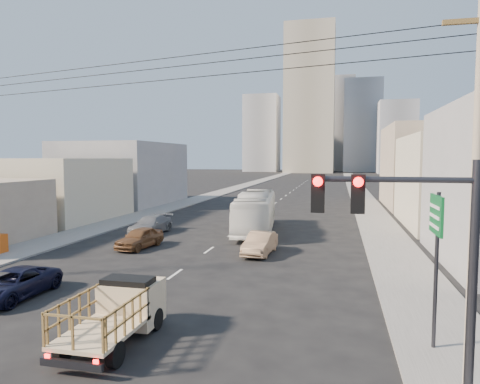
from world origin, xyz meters
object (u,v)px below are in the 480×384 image
at_px(traffic_signal, 417,256).
at_px(sedan_grey, 151,225).
at_px(city_bus, 256,212).
at_px(flatbed_pickup, 116,309).
at_px(sedan_brown, 140,238).
at_px(navy_pickup, 13,284).
at_px(utility_pole, 476,192).
at_px(green_sign, 436,233).
at_px(sedan_tan, 260,243).

bearing_deg(traffic_signal, sedan_grey, 125.80).
relative_size(city_bus, sedan_grey, 2.41).
relative_size(flatbed_pickup, sedan_brown, 1.09).
relative_size(navy_pickup, traffic_signal, 0.74).
xyz_separation_m(flatbed_pickup, sedan_brown, (-5.91, 13.70, -0.41)).
bearing_deg(traffic_signal, utility_pole, 55.39).
bearing_deg(city_bus, navy_pickup, -116.58).
bearing_deg(traffic_signal, green_sign, 74.45).
xyz_separation_m(flatbed_pickup, sedan_grey, (-7.57, 19.01, -0.39)).
height_order(city_bus, sedan_tan, city_bus).
bearing_deg(sedan_brown, traffic_signal, -41.60).
distance_m(sedan_brown, traffic_signal, 22.68).
distance_m(sedan_tan, sedan_grey, 11.20).
height_order(flatbed_pickup, city_bus, city_bus).
relative_size(sedan_tan, sedan_grey, 0.86).
xyz_separation_m(navy_pickup, sedan_brown, (0.64, 10.73, 0.07)).
bearing_deg(sedan_tan, sedan_brown, -176.05).
height_order(traffic_signal, green_sign, traffic_signal).
distance_m(navy_pickup, sedan_tan, 13.92).
height_order(navy_pickup, sedan_tan, sedan_tan).
bearing_deg(traffic_signal, navy_pickup, 157.17).
bearing_deg(utility_pole, city_bus, 113.47).
distance_m(flatbed_pickup, green_sign, 10.45).
relative_size(flatbed_pickup, utility_pole, 0.44).
bearing_deg(traffic_signal, sedan_brown, 130.28).
bearing_deg(green_sign, sedan_grey, 135.25).
distance_m(sedan_tan, utility_pole, 17.27).
bearing_deg(sedan_tan, utility_pole, -57.37).
xyz_separation_m(city_bus, traffic_signal, (8.17, -25.30, 2.46)).
height_order(flatbed_pickup, navy_pickup, flatbed_pickup).
bearing_deg(navy_pickup, city_bus, 69.39).
distance_m(navy_pickup, utility_pole, 17.90).
height_order(sedan_tan, utility_pole, utility_pole).
height_order(sedan_brown, sedan_grey, sedan_grey).
distance_m(flatbed_pickup, city_bus, 21.91).
bearing_deg(sedan_tan, traffic_signal, -65.96).
bearing_deg(sedan_brown, flatbed_pickup, -58.56).
relative_size(navy_pickup, sedan_brown, 1.10).
relative_size(sedan_brown, green_sign, 0.81).
bearing_deg(sedan_brown, sedan_tan, 8.21).
bearing_deg(green_sign, flatbed_pickup, -170.87).
bearing_deg(city_bus, green_sign, -71.14).
relative_size(city_bus, sedan_tan, 2.81).
xyz_separation_m(city_bus, sedan_brown, (-6.33, -8.20, -0.93)).
bearing_deg(green_sign, utility_pole, -82.33).
relative_size(city_bus, traffic_signal, 1.94).
bearing_deg(flatbed_pickup, navy_pickup, 155.60).
bearing_deg(flatbed_pickup, utility_pole, -4.96).
height_order(sedan_grey, traffic_signal, traffic_signal).
distance_m(city_bus, utility_pole, 25.11).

